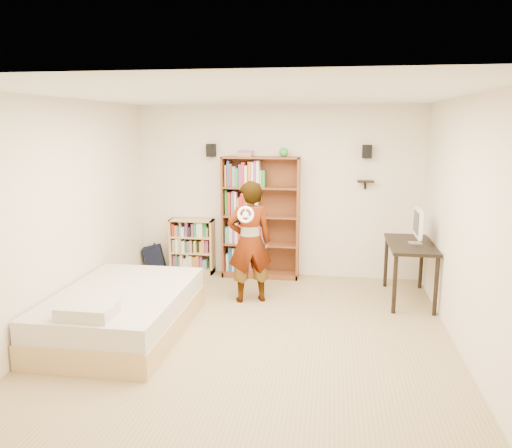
{
  "coord_description": "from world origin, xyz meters",
  "views": [
    {
      "loc": [
        0.85,
        -5.31,
        2.4
      ],
      "look_at": [
        -0.06,
        0.6,
        1.2
      ],
      "focal_mm": 35.0,
      "sensor_mm": 36.0,
      "label": 1
    }
  ],
  "objects": [
    {
      "name": "ground",
      "position": [
        0.0,
        0.0,
        0.0
      ],
      "size": [
        4.5,
        5.0,
        0.01
      ],
      "primitive_type": "cube",
      "color": "tan",
      "rests_on": "ground"
    },
    {
      "name": "room_shell",
      "position": [
        0.0,
        0.0,
        1.76
      ],
      "size": [
        4.52,
        5.02,
        2.71
      ],
      "color": "silver",
      "rests_on": "ground"
    },
    {
      "name": "crown_molding",
      "position": [
        0.0,
        0.0,
        2.67
      ],
      "size": [
        4.5,
        5.0,
        0.06
      ],
      "color": "silver",
      "rests_on": "room_shell"
    },
    {
      "name": "speaker_left",
      "position": [
        -1.05,
        2.4,
        2.0
      ],
      "size": [
        0.14,
        0.12,
        0.2
      ],
      "primitive_type": "cube",
      "color": "black",
      "rests_on": "room_shell"
    },
    {
      "name": "speaker_right",
      "position": [
        1.35,
        2.4,
        2.0
      ],
      "size": [
        0.14,
        0.12,
        0.2
      ],
      "primitive_type": "cube",
      "color": "black",
      "rests_on": "room_shell"
    },
    {
      "name": "wall_shelf",
      "position": [
        1.35,
        2.41,
        1.55
      ],
      "size": [
        0.25,
        0.16,
        0.02
      ],
      "primitive_type": "cube",
      "color": "black",
      "rests_on": "room_shell"
    },
    {
      "name": "tall_bookshelf",
      "position": [
        -0.25,
        2.32,
        0.96
      ],
      "size": [
        1.21,
        0.35,
        1.91
      ],
      "primitive_type": null,
      "color": "brown",
      "rests_on": "ground"
    },
    {
      "name": "low_bookshelf",
      "position": [
        -1.39,
        2.37,
        0.44
      ],
      "size": [
        0.71,
        0.27,
        0.89
      ],
      "primitive_type": null,
      "color": "tan",
      "rests_on": "ground"
    },
    {
      "name": "computer_desk",
      "position": [
        1.93,
        1.55,
        0.41
      ],
      "size": [
        0.6,
        1.19,
        0.81
      ],
      "primitive_type": null,
      "color": "black",
      "rests_on": "ground"
    },
    {
      "name": "imac",
      "position": [
        1.99,
        1.52,
        1.05
      ],
      "size": [
        0.1,
        0.48,
        0.48
      ],
      "primitive_type": null,
      "rotation": [
        0.0,
        0.0,
        -0.02
      ],
      "color": "white",
      "rests_on": "computer_desk"
    },
    {
      "name": "daybed",
      "position": [
        -1.53,
        -0.1,
        0.32
      ],
      "size": [
        1.41,
        2.16,
        0.64
      ],
      "primitive_type": null,
      "color": "beige",
      "rests_on": "ground"
    },
    {
      "name": "person",
      "position": [
        -0.24,
        1.18,
        0.83
      ],
      "size": [
        0.71,
        0.59,
        1.67
      ],
      "primitive_type": "imported",
      "rotation": [
        0.0,
        0.0,
        3.5
      ],
      "color": "black",
      "rests_on": "ground"
    },
    {
      "name": "wii_wheel",
      "position": [
        -0.24,
        0.87,
        1.27
      ],
      "size": [
        0.22,
        0.08,
        0.22
      ],
      "primitive_type": "torus",
      "rotation": [
        1.36,
        0.0,
        0.0
      ],
      "color": "white",
      "rests_on": "person"
    },
    {
      "name": "navy_bag",
      "position": [
        -2.04,
        2.34,
        0.22
      ],
      "size": [
        0.36,
        0.27,
        0.45
      ],
      "primitive_type": null,
      "rotation": [
        0.0,
        0.0,
        0.19
      ],
      "color": "black",
      "rests_on": "ground"
    }
  ]
}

